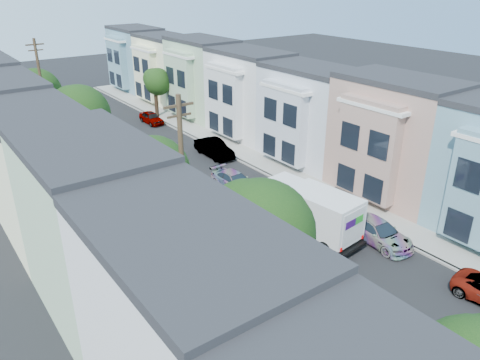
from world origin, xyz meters
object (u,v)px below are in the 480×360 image
object	(u,v)px
utility_pole_near	(183,189)
parked_left_c	(220,264)
tree_c	(152,173)
lead_sedan	(235,181)
parked_right_c	(214,148)
parked_right_d	(151,118)
parked_left_b	(319,342)
utility_pole_far	(43,94)
parked_left_d	(127,187)
tree_e	(36,93)
tree_far_r	(157,82)
tree_b	(258,235)
tree_d	(79,116)
fedex_truck	(310,210)
parked_right_b	(378,232)

from	to	relation	value
utility_pole_near	parked_left_c	bearing A→B (deg)	-40.21
tree_c	parked_left_c	xyz separation A→B (m)	(1.40, -4.87, -4.14)
lead_sedan	parked_right_c	xyz separation A→B (m)	(2.59, 6.85, 0.11)
lead_sedan	parked_right_d	bearing A→B (deg)	79.66
parked_right_d	parked_left_b	bearing A→B (deg)	-105.47
utility_pole_near	parked_left_b	distance (m)	10.00
utility_pole_far	parked_left_d	size ratio (longest dim) A/B	1.99
tree_e	utility_pole_far	bearing A→B (deg)	-89.96
tree_e	tree_far_r	bearing A→B (deg)	1.65
tree_b	tree_far_r	distance (m)	37.71
tree_far_r	lead_sedan	world-z (taller)	tree_far_r
tree_d	tree_e	bearing A→B (deg)	90.00
fedex_truck	parked_left_b	xyz separation A→B (m)	(-6.97, -7.83, -1.04)
tree_e	lead_sedan	world-z (taller)	tree_e
tree_c	parked_right_c	world-z (taller)	tree_c
parked_left_b	tree_c	bearing A→B (deg)	95.18
parked_left_c	tree_b	bearing A→B (deg)	-99.59
tree_far_r	parked_right_d	size ratio (longest dim) A/B	1.41
tree_c	parked_left_d	size ratio (longest dim) A/B	1.39
tree_d	parked_left_b	world-z (taller)	tree_d
parked_left_c	parked_right_d	xyz separation A→B (m)	(9.80, 28.20, 0.02)
parked_left_d	tree_e	bearing A→B (deg)	91.74
tree_e	parked_left_b	size ratio (longest dim) A/B	1.30
tree_e	parked_right_c	world-z (taller)	tree_e
parked_left_c	parked_right_b	bearing A→B (deg)	-11.34
tree_d	parked_right_b	distance (m)	23.63
parked_right_c	fedex_truck	bearing A→B (deg)	-99.60
lead_sedan	parked_left_c	distance (m)	11.24
tree_b	parked_left_b	xyz separation A→B (m)	(1.40, -2.57, -4.67)
tree_d	fedex_truck	size ratio (longest dim) A/B	1.16
utility_pole_near	parked_right_d	distance (m)	29.59
tree_d	utility_pole_near	bearing A→B (deg)	-89.99
tree_d	tree_e	distance (m)	12.54
parked_left_d	parked_right_d	size ratio (longest dim) A/B	1.26
parked_left_c	parked_left_b	bearing A→B (deg)	-84.27
tree_b	tree_c	size ratio (longest dim) A/B	1.12
utility_pole_far	lead_sedan	distance (m)	20.94
tree_b	tree_d	xyz separation A→B (m)	(0.00, 22.39, -0.07)
tree_c	parked_right_d	size ratio (longest dim) A/B	1.75
tree_d	parked_right_c	size ratio (longest dim) A/B	1.67
tree_far_r	utility_pole_near	bearing A→B (deg)	-114.47
tree_c	utility_pole_far	xyz separation A→B (m)	(0.00, 22.31, 0.38)
tree_e	utility_pole_near	bearing A→B (deg)	-90.00
utility_pole_far	parked_right_c	size ratio (longest dim) A/B	2.16
tree_d	parked_right_d	xyz separation A→B (m)	(11.20, 10.93, -4.71)
tree_d	fedex_truck	xyz separation A→B (m)	(8.37, -17.12, -3.57)
parked_right_b	parked_right_c	bearing A→B (deg)	94.09
tree_e	tree_c	bearing A→B (deg)	-90.00
parked_left_b	parked_right_d	size ratio (longest dim) A/B	1.36
fedex_truck	parked_right_c	world-z (taller)	fedex_truck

